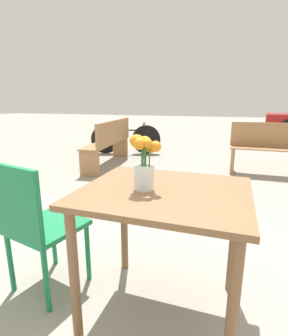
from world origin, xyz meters
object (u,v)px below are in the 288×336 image
(table_front, at_px, (164,210))
(cafe_chair, at_px, (35,222))
(flower_vase, at_px, (144,164))
(bench_near, at_px, (110,141))
(bicycle, at_px, (126,139))

(table_front, xyz_separation_m, cafe_chair, (-0.77, -0.09, -0.14))
(flower_vase, bearing_deg, table_front, 14.56)
(bench_near, bearing_deg, cafe_chair, -72.57)
(table_front, xyz_separation_m, bench_near, (-1.80, 3.18, -0.17))
(bench_near, xyz_separation_m, bicycle, (-0.16, 1.16, -0.12))
(table_front, distance_m, cafe_chair, 0.79)
(flower_vase, relative_size, cafe_chair, 0.33)
(cafe_chair, bearing_deg, table_front, 6.42)
(flower_vase, xyz_separation_m, bicycle, (-1.85, 4.37, -0.54))
(cafe_chair, xyz_separation_m, bench_near, (-1.03, 3.27, -0.02))
(bicycle, bearing_deg, bench_near, -82.17)
(table_front, relative_size, cafe_chair, 1.01)
(cafe_chair, bearing_deg, bicycle, 104.98)
(bench_near, distance_m, bicycle, 1.18)
(table_front, height_order, flower_vase, flower_vase)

